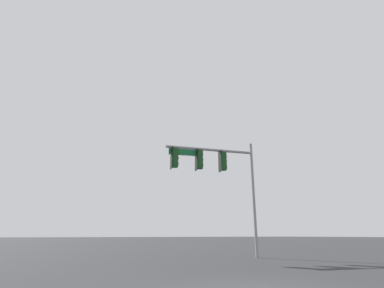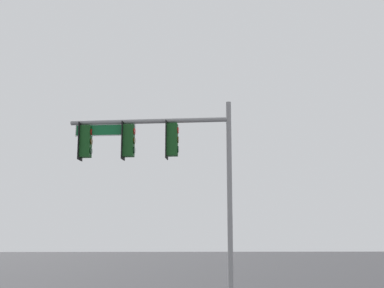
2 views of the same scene
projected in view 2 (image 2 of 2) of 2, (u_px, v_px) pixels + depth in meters
name	position (u px, v px, depth m)	size (l,w,h in m)	color
signal_pole_near	(154.00, 151.00, 18.11)	(5.45, 1.46, 6.82)	gray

